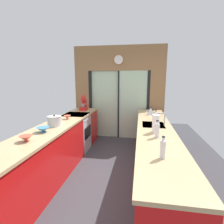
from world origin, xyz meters
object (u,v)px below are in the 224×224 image
at_px(soap_bottle_far, 157,130).
at_px(paper_towel_roll, 156,124).
at_px(mixing_bowl_near, 26,138).
at_px(oven_range, 76,132).
at_px(mixing_bowl_mid, 43,130).
at_px(stock_pot, 55,121).
at_px(soap_bottle_near, 163,149).
at_px(mixing_bowl_far, 67,117).
at_px(stand_mixer, 84,104).
at_px(kettle, 151,111).

bearing_deg(soap_bottle_far, paper_towel_roll, 90.00).
relative_size(mixing_bowl_near, paper_towel_roll, 0.55).
height_order(oven_range, soap_bottle_far, soap_bottle_far).
distance_m(mixing_bowl_mid, paper_towel_roll, 1.81).
bearing_deg(mixing_bowl_mid, paper_towel_roll, 9.28).
xyz_separation_m(stock_pot, soap_bottle_near, (1.78, -1.04, 0.01)).
bearing_deg(soap_bottle_near, mixing_bowl_mid, 159.86).
relative_size(stock_pot, soap_bottle_far, 0.97).
xyz_separation_m(mixing_bowl_far, stand_mixer, (0.00, 1.09, 0.12)).
relative_size(mixing_bowl_far, stock_pot, 0.60).
bearing_deg(soap_bottle_near, mixing_bowl_far, 138.12).
relative_size(oven_range, paper_towel_roll, 2.90).
relative_size(mixing_bowl_mid, soap_bottle_near, 0.86).
distance_m(oven_range, kettle, 1.90).
relative_size(kettle, paper_towel_roll, 0.79).
distance_m(oven_range, mixing_bowl_mid, 1.56).
distance_m(stock_pot, soap_bottle_near, 2.06).
bearing_deg(mixing_bowl_near, oven_range, 90.55).
distance_m(mixing_bowl_near, paper_towel_roll, 1.92).
xyz_separation_m(kettle, soap_bottle_near, (-0.00, -2.36, 0.02)).
distance_m(oven_range, stand_mixer, 0.84).
bearing_deg(soap_bottle_far, stand_mixer, 131.61).
xyz_separation_m(mixing_bowl_mid, soap_bottle_far, (1.78, 0.03, 0.07)).
xyz_separation_m(mixing_bowl_mid, stand_mixer, (0.00, 2.04, 0.12)).
bearing_deg(paper_towel_roll, mixing_bowl_far, 159.87).
xyz_separation_m(stand_mixer, soap_bottle_far, (1.78, -2.00, -0.05)).
distance_m(oven_range, paper_towel_roll, 2.24).
bearing_deg(mixing_bowl_mid, soap_bottle_near, -20.14).
height_order(soap_bottle_near, paper_towel_roll, paper_towel_roll).
relative_size(kettle, soap_bottle_far, 0.97).
bearing_deg(soap_bottle_far, kettle, 89.93).
bearing_deg(mixing_bowl_mid, stock_pot, 90.00).
height_order(mixing_bowl_far, stand_mixer, stand_mixer).
xyz_separation_m(oven_range, stand_mixer, (0.02, 0.56, 0.63)).
xyz_separation_m(oven_range, mixing_bowl_near, (0.02, -1.91, 0.51)).
height_order(mixing_bowl_near, mixing_bowl_far, mixing_bowl_near).
bearing_deg(mixing_bowl_near, soap_bottle_far, 14.55).
bearing_deg(paper_towel_roll, soap_bottle_far, -90.00).
relative_size(soap_bottle_near, paper_towel_roll, 0.78).
bearing_deg(paper_towel_roll, oven_range, 146.57).
bearing_deg(oven_range, paper_towel_roll, -33.43).
relative_size(mixing_bowl_mid, mixing_bowl_far, 1.41).
relative_size(mixing_bowl_far, kettle, 0.60).
relative_size(oven_range, mixing_bowl_mid, 4.33).
xyz_separation_m(oven_range, stock_pot, (0.02, -1.10, 0.56)).
relative_size(stock_pot, kettle, 1.00).
relative_size(mixing_bowl_near, soap_bottle_near, 0.71).
bearing_deg(stock_pot, mixing_bowl_mid, -90.00).
height_order(mixing_bowl_mid, stock_pot, stock_pot).
bearing_deg(kettle, mixing_bowl_mid, -136.20).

